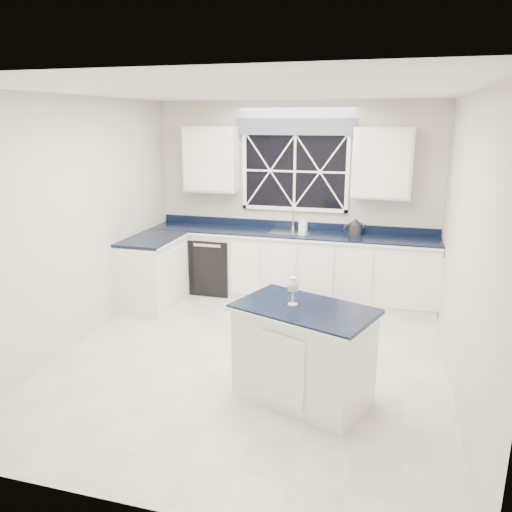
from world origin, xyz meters
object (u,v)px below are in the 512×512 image
(dishwasher, at_px, (216,263))
(kettle, at_px, (355,227))
(faucet, at_px, (293,218))
(island, at_px, (303,353))
(soap_bottle, at_px, (303,223))
(wine_glass, at_px, (293,286))

(dishwasher, xyz_separation_m, kettle, (1.97, 0.09, 0.63))
(faucet, distance_m, kettle, 0.88)
(faucet, bearing_deg, island, -76.40)
(kettle, height_order, soap_bottle, kettle)
(island, xyz_separation_m, soap_bottle, (-0.52, 2.73, 0.61))
(island, bearing_deg, soap_bottle, 120.98)
(wine_glass, bearing_deg, island, -15.59)
(soap_bottle, bearing_deg, island, -79.29)
(soap_bottle, bearing_deg, wine_glass, -81.49)
(faucet, distance_m, wine_glass, 2.81)
(island, bearing_deg, faucet, 123.86)
(faucet, relative_size, kettle, 1.02)
(wine_glass, bearing_deg, kettle, 83.24)
(faucet, distance_m, island, 2.94)
(dishwasher, xyz_separation_m, wine_glass, (1.66, -2.56, 0.64))
(soap_bottle, bearing_deg, kettle, -4.35)
(island, distance_m, soap_bottle, 2.85)
(faucet, xyz_separation_m, soap_bottle, (0.16, -0.05, -0.05))
(dishwasher, bearing_deg, kettle, 2.51)
(wine_glass, height_order, soap_bottle, soap_bottle)
(faucet, relative_size, soap_bottle, 1.41)
(wine_glass, relative_size, soap_bottle, 1.17)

